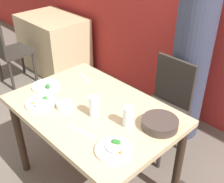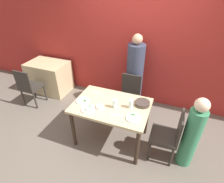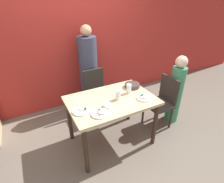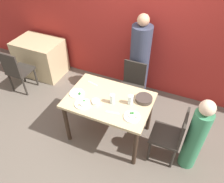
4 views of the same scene
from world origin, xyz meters
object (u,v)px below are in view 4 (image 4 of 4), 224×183
chair_adult_spot (132,85)px  person_child (195,137)px  bowl_curry (144,99)px  glass_water_tall (131,100)px  person_adult (139,63)px  plate_rice_adult (132,116)px  chair_child_spot (172,135)px

chair_adult_spot → person_child: (1.13, -0.77, 0.09)m
bowl_curry → glass_water_tall: size_ratio=1.66×
person_adult → bowl_curry: bearing=-68.3°
person_adult → plate_rice_adult: bearing=-76.0°
glass_water_tall → person_adult: bearing=101.6°
person_child → plate_rice_adult: size_ratio=5.68×
chair_adult_spot → person_adult: bearing=90.0°
person_adult → plate_rice_adult: person_adult is taller
bowl_curry → person_child: bearing=-14.5°
chair_adult_spot → chair_child_spot: size_ratio=1.00×
person_adult → bowl_curry: size_ratio=6.88×
chair_adult_spot → bowl_curry: 0.75m
chair_child_spot → plate_rice_adult: size_ratio=4.16×
person_adult → person_child: bearing=-44.6°
chair_adult_spot → bowl_curry: bearing=-57.6°
chair_adult_spot → person_adult: (-0.00, 0.34, 0.25)m
chair_child_spot → plate_rice_adult: bearing=-73.5°
plate_rice_adult → person_adult: bearing=104.0°
plate_rice_adult → glass_water_tall: (-0.10, 0.22, 0.05)m
person_child → glass_water_tall: person_child is taller
person_child → plate_rice_adult: (-0.81, -0.16, 0.20)m
glass_water_tall → chair_adult_spot: bearing=106.9°
person_child → bowl_curry: (-0.77, 0.20, 0.22)m
person_adult → person_child: (1.13, -1.11, -0.16)m
person_child → bowl_curry: bearing=165.5°
glass_water_tall → chair_child_spot: bearing=-6.0°
person_adult → chair_child_spot: bearing=-52.9°
bowl_curry → chair_child_spot: bearing=-22.5°
chair_child_spot → person_adult: bearing=-142.9°
chair_child_spot → person_adult: person_adult is taller
chair_child_spot → bowl_curry: (-0.48, 0.20, 0.31)m
bowl_curry → plate_rice_adult: 0.36m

